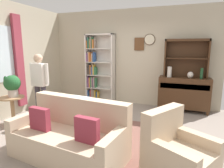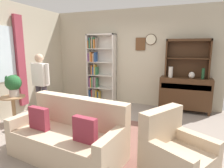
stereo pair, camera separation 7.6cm
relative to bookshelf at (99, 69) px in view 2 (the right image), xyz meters
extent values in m
cube|color=gray|center=(1.02, -1.94, -1.04)|extent=(5.40, 4.60, 0.02)
cube|color=#BCB299|center=(1.02, 0.19, 0.37)|extent=(5.00, 0.06, 2.80)
cylinder|color=beige|center=(1.56, 0.14, 0.89)|extent=(0.28, 0.03, 0.28)
torus|color=#382314|center=(1.56, 0.14, 0.89)|extent=(0.31, 0.02, 0.31)
cube|color=brown|center=(1.27, 0.14, 0.77)|extent=(0.28, 0.03, 0.36)
cube|color=#BCB299|center=(-1.51, -1.94, 0.37)|extent=(0.06, 4.20, 2.80)
cube|color=#9E3847|center=(-1.42, -1.67, 0.32)|extent=(0.08, 0.24, 2.30)
cube|color=brown|center=(1.22, -2.24, -1.02)|extent=(2.91, 1.95, 0.01)
cube|color=silver|center=(-0.34, -0.01, 0.02)|extent=(0.04, 0.30, 2.10)
cube|color=silver|center=(0.52, -0.01, 0.02)|extent=(0.04, 0.30, 2.10)
cube|color=silver|center=(0.09, -0.01, 1.05)|extent=(0.90, 0.30, 0.04)
cube|color=silver|center=(0.09, -0.01, -1.01)|extent=(0.90, 0.30, 0.04)
cube|color=silver|center=(0.09, 0.13, 0.02)|extent=(0.90, 0.01, 2.10)
cube|color=silver|center=(0.09, -0.01, -0.58)|extent=(0.86, 0.30, 0.02)
cube|color=#284C8C|center=(-0.30, -0.03, -0.82)|extent=(0.04, 0.16, 0.30)
cube|color=#337247|center=(-0.26, -0.03, -0.85)|extent=(0.03, 0.10, 0.26)
cube|color=#B22D33|center=(-0.23, -0.03, -0.82)|extent=(0.02, 0.15, 0.31)
cube|color=gray|center=(-0.19, -0.03, -0.80)|extent=(0.04, 0.12, 0.35)
cube|color=gray|center=(-0.14, -0.03, -0.81)|extent=(0.03, 0.12, 0.33)
cube|color=gray|center=(-0.11, -0.03, -0.81)|extent=(0.03, 0.10, 0.34)
cube|color=gold|center=(-0.07, -0.03, -0.82)|extent=(0.04, 0.18, 0.31)
cube|color=#284C8C|center=(-0.01, -0.03, -0.85)|extent=(0.04, 0.10, 0.26)
cube|color=gold|center=(0.03, -0.03, -0.83)|extent=(0.03, 0.14, 0.28)
cube|color=silver|center=(0.09, -0.01, -0.18)|extent=(0.86, 0.30, 0.02)
cube|color=#723F7F|center=(-0.31, -0.03, -0.40)|extent=(0.03, 0.10, 0.34)
cube|color=#723F7F|center=(-0.27, -0.03, -0.42)|extent=(0.03, 0.22, 0.30)
cube|color=#CC7233|center=(-0.23, -0.03, -0.42)|extent=(0.04, 0.21, 0.31)
cube|color=#337247|center=(-0.19, -0.03, -0.40)|extent=(0.03, 0.22, 0.34)
cube|color=gray|center=(-0.16, -0.03, -0.40)|extent=(0.03, 0.19, 0.34)
cube|color=#723F7F|center=(-0.12, -0.03, -0.42)|extent=(0.02, 0.15, 0.31)
cube|color=gray|center=(-0.08, -0.03, -0.40)|extent=(0.03, 0.20, 0.34)
cube|color=#337247|center=(-0.04, -0.03, -0.42)|extent=(0.03, 0.13, 0.30)
cube|color=silver|center=(0.09, -0.01, 0.23)|extent=(0.86, 0.30, 0.02)
cube|color=#3F3833|center=(-0.30, -0.03, -0.04)|extent=(0.03, 0.17, 0.25)
cube|color=#3F3833|center=(-0.27, -0.03, -0.01)|extent=(0.04, 0.14, 0.31)
cube|color=#CC7233|center=(-0.22, -0.03, -0.02)|extent=(0.04, 0.10, 0.30)
cube|color=#284C8C|center=(-0.18, -0.03, -0.05)|extent=(0.04, 0.10, 0.23)
cube|color=gray|center=(-0.14, -0.03, 0.01)|extent=(0.03, 0.10, 0.35)
cube|color=gold|center=(-0.10, -0.03, -0.01)|extent=(0.04, 0.13, 0.31)
cube|color=#337247|center=(-0.05, -0.03, -0.05)|extent=(0.04, 0.17, 0.24)
cube|color=silver|center=(0.09, -0.01, 0.63)|extent=(0.86, 0.30, 0.02)
cube|color=#723F7F|center=(-0.30, -0.03, 0.36)|extent=(0.04, 0.19, 0.25)
cube|color=gray|center=(-0.26, -0.03, 0.39)|extent=(0.03, 0.19, 0.31)
cube|color=#CC7233|center=(-0.22, -0.03, 0.38)|extent=(0.03, 0.22, 0.29)
cube|color=#CC7233|center=(-0.17, -0.03, 0.36)|extent=(0.04, 0.14, 0.24)
cube|color=gray|center=(-0.13, -0.03, 0.37)|extent=(0.03, 0.23, 0.26)
cube|color=#284C8C|center=(-0.08, -0.03, 0.38)|extent=(0.04, 0.17, 0.30)
cube|color=#CC7233|center=(-0.31, -0.03, 0.76)|extent=(0.03, 0.18, 0.24)
cube|color=#284C8C|center=(-0.28, -0.03, 0.81)|extent=(0.02, 0.13, 0.33)
cube|color=#337247|center=(-0.24, -0.03, 0.80)|extent=(0.03, 0.19, 0.33)
cube|color=#CC7233|center=(-0.21, -0.03, 0.78)|extent=(0.03, 0.14, 0.27)
cube|color=gray|center=(-0.17, -0.03, 0.82)|extent=(0.03, 0.20, 0.36)
cube|color=#337247|center=(-0.13, -0.03, 0.81)|extent=(0.03, 0.13, 0.33)
cube|color=#CC7233|center=(-0.09, -0.03, 0.78)|extent=(0.03, 0.22, 0.27)
cube|color=gray|center=(-0.06, -0.03, 0.80)|extent=(0.02, 0.12, 0.32)
cube|color=#422816|center=(2.56, -0.08, -0.52)|extent=(1.30, 0.45, 0.82)
cube|color=#422816|center=(1.96, -0.26, -0.98)|extent=(0.06, 0.06, 0.10)
cube|color=#422816|center=(3.16, -0.26, -0.98)|extent=(0.06, 0.06, 0.10)
cube|color=#422816|center=(1.96, 0.09, -0.98)|extent=(0.06, 0.06, 0.10)
cube|color=#422816|center=(3.16, 0.09, -0.98)|extent=(0.06, 0.06, 0.10)
cube|color=#352012|center=(2.56, -0.30, -0.31)|extent=(1.20, 0.01, 0.14)
cube|color=#422816|center=(2.03, 0.00, 0.39)|extent=(0.04, 0.26, 1.00)
cube|color=#422816|center=(3.09, 0.00, 0.39)|extent=(0.04, 0.26, 1.00)
cube|color=#422816|center=(2.56, 0.00, 0.86)|extent=(1.10, 0.26, 0.06)
cube|color=#422816|center=(2.56, 0.00, 0.39)|extent=(1.06, 0.26, 0.02)
cube|color=#422816|center=(2.56, 0.12, 0.39)|extent=(1.10, 0.01, 1.00)
cylinder|color=beige|center=(2.17, -0.16, 0.04)|extent=(0.11, 0.11, 0.28)
ellipsoid|color=beige|center=(2.69, -0.15, -0.02)|extent=(0.15, 0.15, 0.17)
cylinder|color=#194223|center=(2.95, -0.17, 0.03)|extent=(0.07, 0.07, 0.27)
cube|color=#C6AD8E|center=(0.88, -3.09, -0.82)|extent=(1.89, 1.07, 0.42)
cube|color=#C6AD8E|center=(0.92, -2.77, -0.37)|extent=(1.81, 0.43, 0.48)
cube|color=#C6AD8E|center=(0.06, -2.99, -0.73)|extent=(0.25, 0.86, 0.60)
cube|color=#C6AD8E|center=(1.70, -3.20, -0.73)|extent=(0.25, 0.86, 0.60)
cube|color=maroon|center=(0.42, -3.15, -0.43)|extent=(0.37, 0.15, 0.36)
cube|color=maroon|center=(1.31, -3.27, -0.43)|extent=(0.37, 0.15, 0.36)
cube|color=white|center=(0.92, -2.77, -0.12)|extent=(0.38, 0.22, 0.00)
cube|color=#C6AD8E|center=(2.54, -2.97, -0.83)|extent=(1.05, 1.04, 0.40)
cube|color=#C6AD8E|center=(2.28, -2.82, -0.39)|extent=(0.53, 0.74, 0.48)
cube|color=#C6AD8E|center=(2.38, -3.24, -0.75)|extent=(0.74, 0.51, 0.55)
cube|color=#C6AD8E|center=(2.69, -2.71, -0.75)|extent=(0.74, 0.51, 0.55)
cylinder|color=#A87F56|center=(-0.99, -2.39, -0.40)|extent=(0.52, 0.52, 0.03)
cylinder|color=#A87F56|center=(-0.99, -2.39, -0.72)|extent=(0.08, 0.08, 0.61)
cylinder|color=#A87F56|center=(-0.99, -2.39, -1.01)|extent=(0.36, 0.36, 0.03)
cylinder|color=beige|center=(-0.97, -2.36, -0.30)|extent=(0.20, 0.20, 0.16)
sphere|color=#235B2D|center=(-0.97, -2.36, -0.08)|extent=(0.35, 0.35, 0.35)
ellipsoid|color=#235B2D|center=(-1.06, -2.44, -0.04)|extent=(0.10, 0.06, 0.24)
ellipsoid|color=#235B2D|center=(-1.00, -2.24, -0.04)|extent=(0.10, 0.06, 0.24)
ellipsoid|color=#235B2D|center=(-1.05, -2.45, -0.04)|extent=(0.10, 0.06, 0.24)
ellipsoid|color=#235B2D|center=(-1.02, -2.25, -0.04)|extent=(0.10, 0.06, 0.24)
cylinder|color=beige|center=(-0.68, -2.61, -0.97)|extent=(0.13, 0.13, 0.10)
sphere|color=#387F42|center=(-0.68, -2.61, -0.84)|extent=(0.21, 0.21, 0.21)
ellipsoid|color=#387F42|center=(-0.73, -2.66, -0.81)|extent=(0.06, 0.04, 0.15)
ellipsoid|color=#387F42|center=(-0.62, -2.56, -0.81)|extent=(0.06, 0.04, 0.15)
ellipsoid|color=#387F42|center=(-0.75, -2.63, -0.81)|extent=(0.06, 0.04, 0.15)
cylinder|color=#38333D|center=(-0.72, -1.89, -0.62)|extent=(0.12, 0.12, 0.82)
cylinder|color=#38333D|center=(-0.54, -1.89, -0.62)|extent=(0.12, 0.12, 0.82)
cube|color=silver|center=(-0.63, -1.89, 0.05)|extent=(0.35, 0.21, 0.52)
sphere|color=tan|center=(-0.63, -1.89, 0.43)|extent=(0.21, 0.21, 0.20)
cylinder|color=silver|center=(-0.85, -1.88, 0.08)|extent=(0.08, 0.08, 0.48)
cylinder|color=silver|center=(-0.41, -1.90, 0.08)|extent=(0.08, 0.08, 0.48)
camera|label=1|loc=(2.48, -5.46, 0.69)|focal=30.82mm
camera|label=2|loc=(2.55, -5.43, 0.69)|focal=30.82mm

